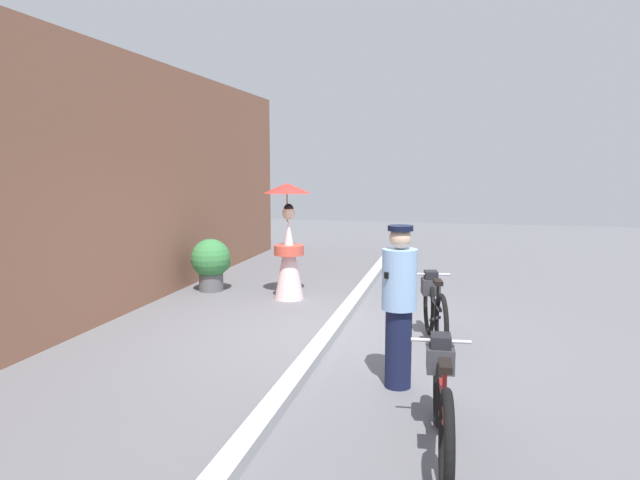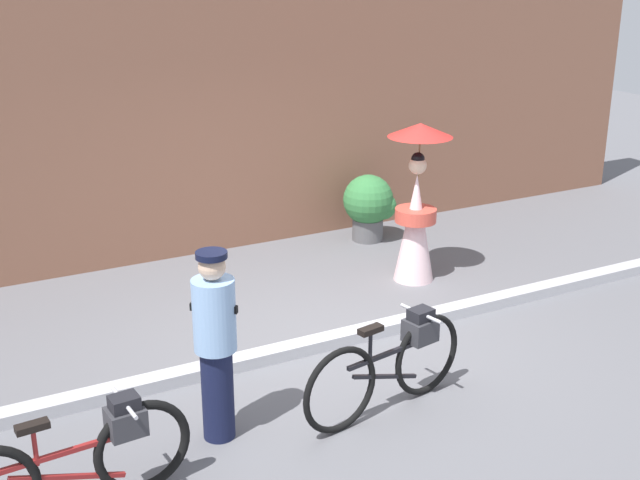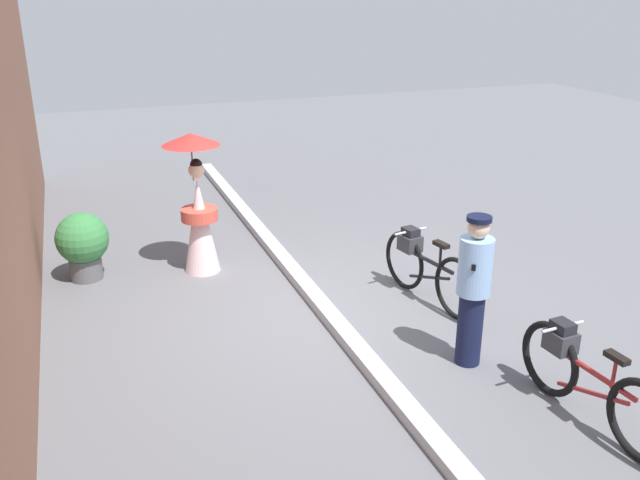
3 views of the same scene
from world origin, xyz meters
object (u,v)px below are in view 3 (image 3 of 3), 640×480
bicycle_far_side (426,266)px  potted_plant_by_door (84,242)px  bicycle_near_officer (587,378)px  person_officer (473,288)px  person_with_parasol (198,205)px

bicycle_far_side → potted_plant_by_door: size_ratio=1.90×
bicycle_near_officer → person_officer: person_officer is taller
bicycle_near_officer → person_officer: (1.21, 0.45, 0.43)m
person_with_parasol → potted_plant_by_door: 1.57m
bicycle_far_side → person_officer: size_ratio=1.08×
potted_plant_by_door → bicycle_near_officer: bearing=-140.0°
bicycle_near_officer → potted_plant_by_door: size_ratio=1.99×
bicycle_near_officer → potted_plant_by_door: 6.31m
bicycle_near_officer → person_officer: size_ratio=1.13×
bicycle_near_officer → bicycle_far_side: bearing=3.4°
potted_plant_by_door → bicycle_far_side: bearing=-118.9°
bicycle_near_officer → bicycle_far_side: 2.69m
bicycle_near_officer → person_with_parasol: 5.26m
bicycle_far_side → person_with_parasol: size_ratio=0.91×
bicycle_near_officer → person_officer: bearing=20.3°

